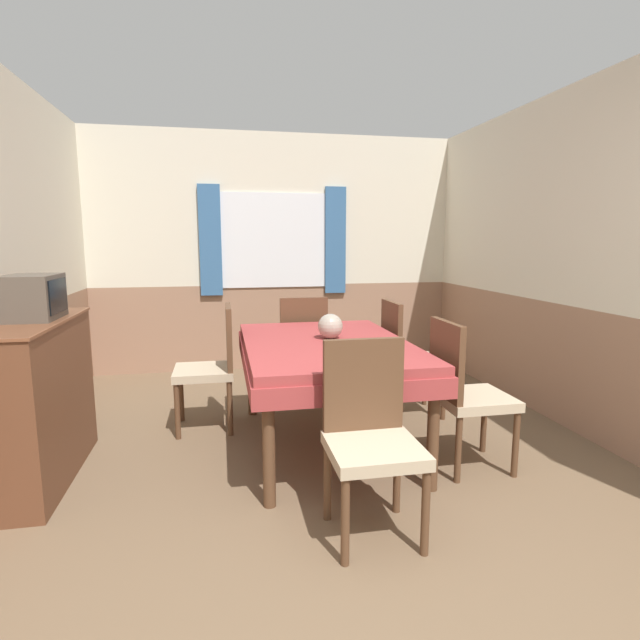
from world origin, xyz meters
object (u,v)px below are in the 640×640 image
object	(u,v)px
chair_left_far	(213,363)
chair_head_window	(302,344)
dining_table	(326,356)
chair_right_far	(406,354)
tv	(32,297)
chair_head_near	(370,431)
chair_right_near	(464,390)
sideboard	(30,401)
vase	(330,326)

from	to	relation	value
chair_left_far	chair_head_window	xyz separation A→B (m)	(0.78, 0.55, 0.00)
dining_table	chair_head_window	world-z (taller)	chair_head_window
chair_right_far	dining_table	bearing A→B (deg)	-56.93
tv	chair_head_near	bearing A→B (deg)	-28.24
chair_right_near	chair_left_far	distance (m)	1.87
chair_head_window	chair_right_far	bearing A→B (deg)	-35.15
chair_left_far	chair_right_near	bearing A→B (deg)	-123.07
chair_left_far	tv	world-z (taller)	tv
chair_right_far	sideboard	distance (m)	2.71
chair_head_near	tv	world-z (taller)	tv
chair_head_near	tv	bearing A→B (deg)	-28.24
dining_table	chair_right_far	xyz separation A→B (m)	(0.78, 0.51, -0.14)
dining_table	sideboard	size ratio (longest dim) A/B	1.48
chair_right_near	chair_right_far	xyz separation A→B (m)	(0.00, 1.02, 0.00)
chair_right_near	chair_head_near	xyz separation A→B (m)	(-0.78, -0.55, 0.00)
chair_head_near	sideboard	bearing A→B (deg)	-26.05
chair_head_window	vase	xyz separation A→B (m)	(0.05, -0.97, 0.33)
sideboard	tv	bearing A→B (deg)	59.08
chair_right_near	chair_right_far	size ratio (longest dim) A/B	1.00
chair_right_near	chair_head_window	xyz separation A→B (m)	(-0.78, 1.57, 0.00)
chair_right_near	chair_head_window	bearing A→B (deg)	-153.51
chair_right_far	chair_right_near	bearing A→B (deg)	0.00
chair_right_far	sideboard	bearing A→B (deg)	-75.70
chair_right_near	chair_head_near	size ratio (longest dim) A/B	1.00
chair_head_window	vase	world-z (taller)	chair_head_window
chair_right_far	tv	world-z (taller)	tv
vase	chair_head_near	bearing A→B (deg)	-92.45
chair_right_far	tv	distance (m)	2.72
chair_head_near	chair_right_far	world-z (taller)	same
vase	dining_table	bearing A→B (deg)	-119.99
chair_right_near	tv	distance (m)	2.68
chair_head_window	sideboard	size ratio (longest dim) A/B	0.84
dining_table	chair_head_window	size ratio (longest dim) A/B	1.77
chair_right_far	vase	world-z (taller)	chair_right_far
chair_head_window	sideboard	bearing A→B (deg)	-146.49
chair_head_near	chair_right_far	xyz separation A→B (m)	(0.78, 1.57, 0.00)
chair_head_window	chair_left_far	bearing A→B (deg)	-144.85
chair_right_near	vase	size ratio (longest dim) A/B	5.38
dining_table	vase	world-z (taller)	vase
chair_right_near	sideboard	world-z (taller)	sideboard
chair_left_far	sideboard	bearing A→B (deg)	122.26
chair_right_near	chair_right_far	distance (m)	1.02
chair_head_near	vase	world-z (taller)	chair_head_near
chair_right_near	chair_right_far	bearing A→B (deg)	-180.00
chair_right_near	chair_head_near	distance (m)	0.96
dining_table	chair_head_window	distance (m)	1.07
chair_right_near	vase	bearing A→B (deg)	-129.02
dining_table	chair_right_near	bearing A→B (deg)	-33.07
sideboard	vase	xyz separation A→B (m)	(1.89, 0.24, 0.35)
dining_table	chair_head_near	bearing A→B (deg)	-90.00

